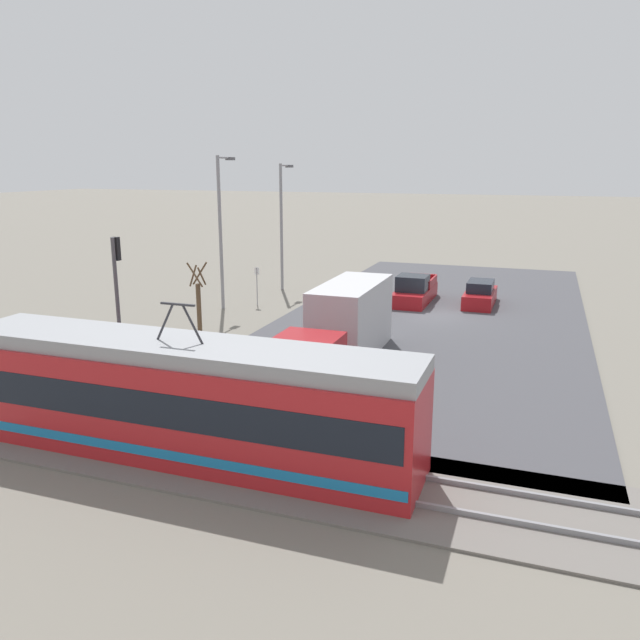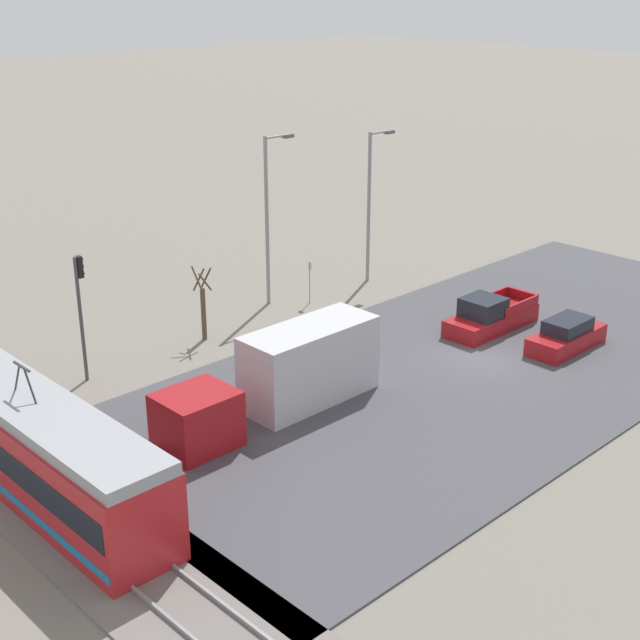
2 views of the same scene
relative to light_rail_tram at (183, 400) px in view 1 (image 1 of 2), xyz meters
The scene contains 12 objects.
ground_plane 20.72m from the light_rail_tram, 101.38° to the right, with size 320.00×320.00×0.00m, color slate.
road_surface 20.71m from the light_rail_tram, 101.38° to the right, with size 16.37×38.08×0.08m.
rail_bed 4.42m from the light_rail_tram, behind, with size 62.87×4.40×0.22m.
light_rail_tram is the anchor object (origin of this frame).
box_truck 10.23m from the light_rail_tram, 99.37° to the right, with size 2.39×10.17×3.26m.
pickup_truck 23.50m from the light_rail_tram, 95.41° to the right, with size 1.99×5.48×1.80m.
sedan_car_0 24.79m from the light_rail_tram, 104.47° to the right, with size 1.73×4.48×1.50m.
traffic_light_pole 9.07m from the light_rail_tram, 41.58° to the right, with size 0.28×0.47×5.67m.
street_tree 14.11m from the light_rail_tram, 61.32° to the right, with size 0.90×0.75×3.73m.
street_lamp_near_crossing 26.12m from the light_rail_tram, 73.45° to the right, with size 0.36×1.95×8.59m.
street_lamp_mid_block 20.29m from the light_rail_tram, 65.08° to the right, with size 0.36×1.95×9.04m.
no_parking_sign 20.77m from the light_rail_tram, 70.58° to the right, with size 0.32×0.08×2.36m.
Camera 1 is at (-5.57, 35.11, 8.46)m, focal length 35.00 mm.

